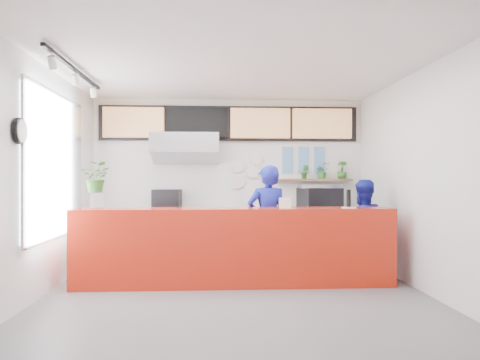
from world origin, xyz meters
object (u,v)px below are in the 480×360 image
(panini_oven, at_px, (167,201))
(pepper_mill, at_px, (349,198))
(service_counter, at_px, (234,247))
(staff_right, at_px, (362,228))
(espresso_machine, at_px, (320,200))
(staff_center, at_px, (268,222))

(panini_oven, height_order, pepper_mill, pepper_mill)
(pepper_mill, bearing_deg, panini_oven, 145.91)
(service_counter, xyz_separation_m, pepper_mill, (1.64, -0.07, 0.69))
(staff_right, bearing_deg, espresso_machine, -92.18)
(staff_right, bearing_deg, staff_center, -17.81)
(espresso_machine, height_order, pepper_mill, pepper_mill)
(staff_center, height_order, pepper_mill, staff_center)
(staff_center, bearing_deg, pepper_mill, 146.51)
(staff_center, height_order, staff_right, staff_center)
(service_counter, distance_m, pepper_mill, 1.78)
(service_counter, xyz_separation_m, staff_center, (0.53, 0.47, 0.31))
(service_counter, distance_m, espresso_machine, 2.51)
(espresso_machine, bearing_deg, pepper_mill, -105.32)
(espresso_machine, bearing_deg, staff_center, -144.96)
(panini_oven, xyz_separation_m, staff_right, (3.13, -1.34, -0.36))
(espresso_machine, distance_m, staff_right, 1.44)
(service_counter, bearing_deg, staff_center, 41.54)
(service_counter, relative_size, staff_right, 2.99)
(pepper_mill, bearing_deg, staff_right, 54.96)
(panini_oven, relative_size, staff_right, 0.32)
(pepper_mill, bearing_deg, espresso_machine, 89.70)
(service_counter, xyz_separation_m, staff_right, (2.01, 0.46, 0.20))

